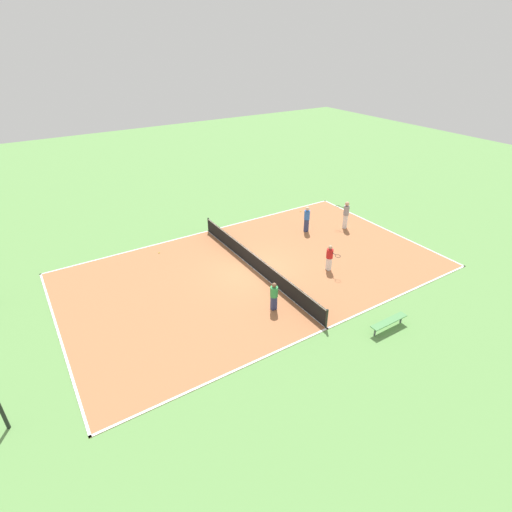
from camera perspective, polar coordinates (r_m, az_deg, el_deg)
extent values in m
plane|color=#60934C|center=(21.78, 0.00, -2.07)|extent=(80.00, 80.00, 0.00)
cube|color=#AD6B42|center=(21.77, 0.00, -2.04)|extent=(11.76, 20.11, 0.02)
cube|color=white|center=(18.02, 10.13, -10.15)|extent=(0.10, 20.11, 0.00)
cube|color=white|center=(26.29, -6.83, 3.58)|extent=(0.10, 20.11, 0.00)
cube|color=white|center=(27.81, 17.73, 3.82)|extent=(11.76, 0.10, 0.00)
cube|color=white|center=(19.36, -26.32, -10.07)|extent=(11.76, 0.10, 0.00)
cube|color=white|center=(21.77, 0.00, -2.02)|extent=(11.76, 0.10, 0.00)
cylinder|color=black|center=(17.78, 10.06, -8.78)|extent=(0.10, 0.10, 0.96)
cylinder|color=black|center=(26.01, -6.79, 4.45)|extent=(0.10, 0.10, 0.96)
cube|color=black|center=(21.54, 0.00, -0.98)|extent=(11.46, 0.03, 0.91)
cube|color=white|center=(21.33, 0.00, 0.00)|extent=(11.46, 0.04, 0.06)
cube|color=#4C8C4C|center=(18.41, 18.48, -8.81)|extent=(0.36, 1.94, 0.04)
cylinder|color=#4C4C51|center=(19.10, 20.00, -8.43)|extent=(0.08, 0.08, 0.41)
cylinder|color=#4C4C51|center=(18.02, 16.63, -10.33)|extent=(0.08, 0.08, 0.41)
cube|color=white|center=(21.97, 10.35, -1.10)|extent=(0.25, 0.20, 0.74)
cylinder|color=red|center=(21.67, 10.50, 0.34)|extent=(0.36, 0.36, 0.52)
sphere|color=tan|center=(21.49, 10.59, 1.21)|extent=(0.22, 0.22, 0.22)
cylinder|color=#262626|center=(21.40, 11.10, 0.30)|extent=(0.28, 0.03, 0.03)
torus|color=black|center=(21.23, 11.61, -0.01)|extent=(0.31, 0.31, 0.02)
cube|color=white|center=(26.98, 12.61, 4.83)|extent=(0.31, 0.29, 0.92)
cylinder|color=gray|center=(26.67, 12.79, 6.37)|extent=(0.48, 0.48, 0.65)
sphere|color=tan|center=(26.50, 12.90, 7.28)|extent=(0.28, 0.28, 0.28)
cylinder|color=#262626|center=(26.70, 12.19, 6.84)|extent=(0.26, 0.15, 0.03)
torus|color=black|center=(26.78, 11.62, 6.97)|extent=(0.41, 0.41, 0.02)
cube|color=navy|center=(18.66, 2.55, -6.67)|extent=(0.21, 0.26, 0.72)
cylinder|color=green|center=(18.31, 2.60, -5.12)|extent=(0.38, 0.38, 0.50)
sphere|color=brown|center=(18.10, 2.62, -4.18)|extent=(0.22, 0.22, 0.22)
cube|color=navy|center=(26.09, 7.20, 4.38)|extent=(0.21, 0.26, 0.85)
cylinder|color=blue|center=(25.79, 7.30, 5.84)|extent=(0.38, 0.38, 0.60)
sphere|color=beige|center=(25.63, 7.36, 6.71)|extent=(0.26, 0.26, 0.26)
sphere|color=#CCE033|center=(24.08, -13.68, 0.46)|extent=(0.07, 0.07, 0.07)
sphere|color=#CCE033|center=(29.19, 6.42, 6.36)|extent=(0.07, 0.07, 0.07)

